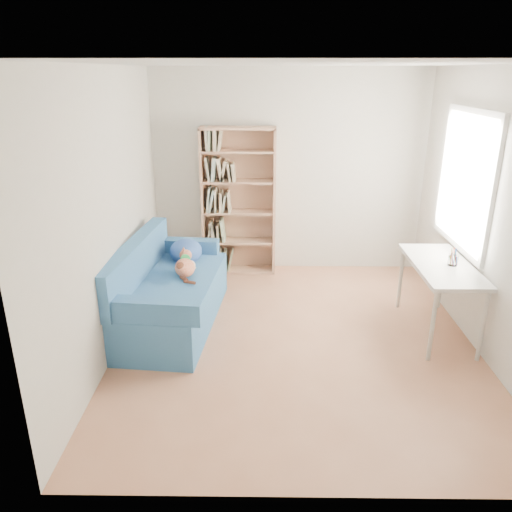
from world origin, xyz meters
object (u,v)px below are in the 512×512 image
at_px(bookshelf, 239,208).
at_px(desk, 442,271).
at_px(pen_cup, 453,259).
at_px(sofa, 168,292).

xyz_separation_m(bookshelf, desk, (2.10, -1.65, -0.20)).
bearing_deg(desk, pen_cup, -21.09).
bearing_deg(bookshelf, desk, -38.26).
distance_m(sofa, bookshelf, 1.71).
distance_m(sofa, desk, 2.81).
height_order(sofa, pen_cup, pen_cup).
relative_size(sofa, desk, 1.58).
bearing_deg(sofa, desk, 1.94).
relative_size(sofa, bookshelf, 1.02).
relative_size(desk, pen_cup, 6.88).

